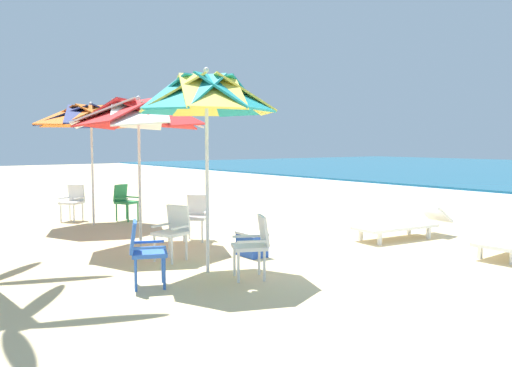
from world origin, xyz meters
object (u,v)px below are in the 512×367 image
object	(u,v)px
plastic_chair_0	(254,243)
plastic_chair_4	(73,200)
sun_lounger_1	(403,224)
beach_umbrella_0	(207,97)
plastic_chair_3	(197,214)
cooler_box	(252,244)
beach_umbrella_1	(139,115)
plastic_chair_5	(125,200)
plastic_chair_1	(173,229)
plastic_chair_2	(144,249)
beach_umbrella_2	(91,117)

from	to	relation	value
plastic_chair_0	plastic_chair_4	xyz separation A→B (m)	(-6.82, -0.31, 0.00)
sun_lounger_1	plastic_chair_4	bearing A→B (deg)	-144.46
beach_umbrella_0	plastic_chair_3	xyz separation A→B (m)	(-2.23, 1.11, -2.00)
cooler_box	sun_lounger_1	bearing A→B (deg)	81.57
beach_umbrella_1	sun_lounger_1	bearing A→B (deg)	61.21
plastic_chair_4	cooler_box	world-z (taller)	plastic_chair_4
plastic_chair_5	sun_lounger_1	bearing A→B (deg)	31.92
plastic_chair_0	beach_umbrella_1	world-z (taller)	beach_umbrella_1
plastic_chair_1	plastic_chair_4	distance (m)	5.17
beach_umbrella_1	plastic_chair_4	world-z (taller)	beach_umbrella_1
cooler_box	plastic_chair_3	bearing A→B (deg)	-179.63
beach_umbrella_0	cooler_box	world-z (taller)	beach_umbrella_0
plastic_chair_2	plastic_chair_4	distance (m)	6.42
plastic_chair_1	plastic_chair_5	xyz separation A→B (m)	(-4.46, 1.05, 0.00)
beach_umbrella_1	plastic_chair_3	bearing A→B (deg)	82.12
plastic_chair_2	cooler_box	distance (m)	2.31
plastic_chair_2	plastic_chair_4	bearing A→B (deg)	170.32
beach_umbrella_2	plastic_chair_5	xyz separation A→B (m)	(-0.20, 0.83, -1.93)
plastic_chair_1	sun_lounger_1	size ratio (longest dim) A/B	0.39
plastic_chair_2	cooler_box	bearing A→B (deg)	106.35
plastic_chair_1	beach_umbrella_0	bearing A→B (deg)	2.38
plastic_chair_4	beach_umbrella_2	bearing A→B (deg)	10.52
plastic_chair_3	sun_lounger_1	bearing A→B (deg)	55.62
beach_umbrella_1	cooler_box	world-z (taller)	beach_umbrella_1
plastic_chair_4	sun_lounger_1	world-z (taller)	plastic_chair_4
plastic_chair_2	plastic_chair_5	bearing A→B (deg)	159.70
beach_umbrella_1	plastic_chair_5	xyz separation A→B (m)	(-3.06, 0.98, -1.85)
plastic_chair_4	cooler_box	distance (m)	5.80
plastic_chair_4	plastic_chair_5	distance (m)	1.22
plastic_chair_4	sun_lounger_1	xyz separation A→B (m)	(6.17, 4.41, -0.22)
plastic_chair_1	plastic_chair_2	size ratio (longest dim) A/B	1.00
plastic_chair_0	cooler_box	distance (m)	1.42
plastic_chair_2	sun_lounger_1	size ratio (longest dim) A/B	0.39
beach_umbrella_1	sun_lounger_1	size ratio (longest dim) A/B	1.22
plastic_chair_5	cooler_box	xyz separation A→B (m)	(4.98, 0.12, -0.30)
plastic_chair_5	plastic_chair_0	bearing A→B (deg)	-6.41
beach_umbrella_0	plastic_chair_4	xyz separation A→B (m)	(-6.14, 0.01, -2.00)
plastic_chair_2	beach_umbrella_1	size ratio (longest dim) A/B	0.32
cooler_box	beach_umbrella_2	bearing A→B (deg)	-168.76
plastic_chair_1	plastic_chair_3	size ratio (longest dim) A/B	1.00
sun_lounger_1	cooler_box	xyz separation A→B (m)	(-0.49, -3.29, -0.08)
plastic_chair_5	cooler_box	distance (m)	4.99
plastic_chair_3	plastic_chair_4	xyz separation A→B (m)	(-3.91, -1.11, 0.00)
plastic_chair_0	plastic_chair_1	xyz separation A→B (m)	(-1.66, -0.36, 0.00)
plastic_chair_2	plastic_chair_3	bearing A→B (deg)	137.87
beach_umbrella_1	sun_lounger_1	xyz separation A→B (m)	(2.41, 4.38, -2.07)
beach_umbrella_1	beach_umbrella_2	size ratio (longest dim) A/B	0.97
beach_umbrella_0	cooler_box	bearing A→B (deg)	112.03
plastic_chair_1	sun_lounger_1	world-z (taller)	plastic_chair_1
beach_umbrella_0	sun_lounger_1	distance (m)	4.94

